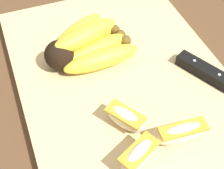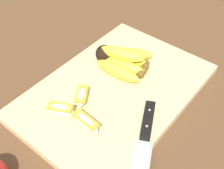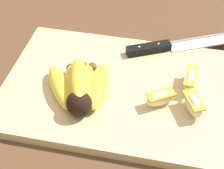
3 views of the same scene
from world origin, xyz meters
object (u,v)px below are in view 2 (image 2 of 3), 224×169
object	(u,v)px
chefs_knife	(145,140)
apple_wedge_middle	(82,97)
banana_bunch	(121,60)
apple_wedge_near	(61,110)
apple_wedge_far	(86,123)

from	to	relation	value
chefs_knife	apple_wedge_middle	distance (m)	0.18
banana_bunch	chefs_knife	bearing A→B (deg)	-130.46
banana_bunch	apple_wedge_middle	distance (m)	0.16
apple_wedge_near	apple_wedge_far	distance (m)	0.07
chefs_knife	apple_wedge_middle	size ratio (longest dim) A/B	4.21
banana_bunch	apple_wedge_far	world-z (taller)	banana_bunch
apple_wedge_far	banana_bunch	bearing A→B (deg)	17.90
chefs_knife	apple_wedge_far	bearing A→B (deg)	113.76
chefs_knife	apple_wedge_far	distance (m)	0.13
apple_wedge_far	apple_wedge_near	bearing A→B (deg)	98.59
banana_bunch	chefs_knife	distance (m)	0.24
apple_wedge_middle	apple_wedge_far	world-z (taller)	apple_wedge_far
chefs_knife	banana_bunch	bearing A→B (deg)	49.54
apple_wedge_middle	apple_wedge_near	bearing A→B (deg)	174.02
apple_wedge_middle	apple_wedge_far	bearing A→B (deg)	-130.11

